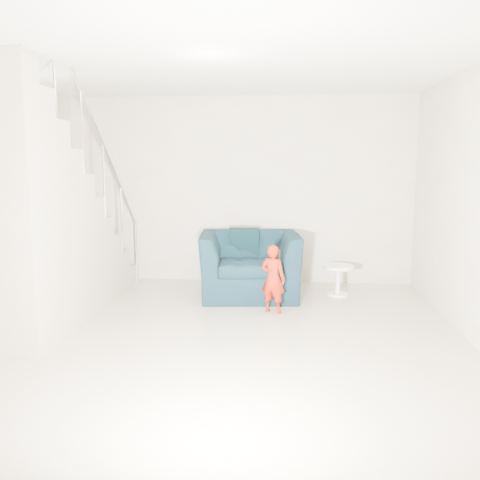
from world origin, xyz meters
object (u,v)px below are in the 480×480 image
(toddler, at_px, (273,279))
(side_table, at_px, (338,275))
(armchair, at_px, (250,265))
(staircase, at_px, (37,237))

(toddler, xyz_separation_m, side_table, (0.84, 0.88, -0.13))
(armchair, height_order, side_table, armchair)
(armchair, distance_m, side_table, 1.18)
(side_table, bearing_deg, staircase, -156.49)
(side_table, bearing_deg, toddler, -133.60)
(armchair, xyz_separation_m, toddler, (0.33, -0.77, -0.01))
(armchair, height_order, staircase, staircase)
(armchair, xyz_separation_m, side_table, (1.17, 0.11, -0.14))
(armchair, relative_size, staircase, 0.35)
(armchair, height_order, toddler, armchair)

